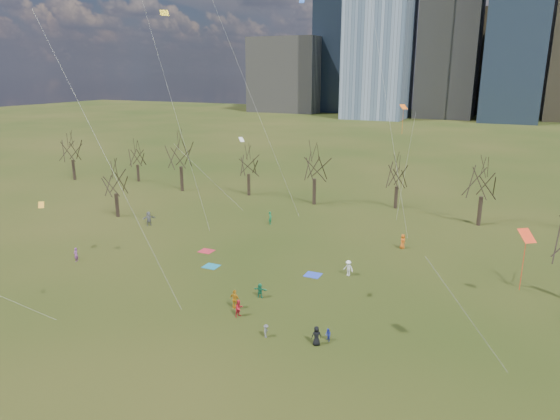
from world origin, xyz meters
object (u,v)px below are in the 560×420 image
at_px(blanket_navy, 313,275).
at_px(blanket_teal, 211,266).
at_px(person_4, 235,299).
at_px(blanket_crimson, 206,251).
at_px(person_2, 239,308).

bearing_deg(blanket_navy, blanket_teal, -167.67).
relative_size(blanket_navy, person_4, 0.91).
xyz_separation_m(blanket_crimson, person_2, (11.17, -12.31, 0.74)).
bearing_deg(blanket_crimson, blanket_teal, -51.33).
distance_m(blanket_teal, blanket_crimson, 4.79).
xyz_separation_m(blanket_navy, person_4, (-3.52, -9.79, 0.87)).
bearing_deg(blanket_teal, blanket_crimson, 128.67).
relative_size(person_2, person_4, 0.86).
relative_size(blanket_teal, blanket_navy, 1.00).
height_order(person_2, person_4, person_4).
distance_m(blanket_teal, blanket_navy, 10.91).
bearing_deg(blanket_navy, person_2, -102.84).
height_order(blanket_teal, person_4, person_4).
xyz_separation_m(blanket_navy, blanket_crimson, (-13.65, 1.41, 0.00)).
height_order(blanket_navy, person_4, person_4).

